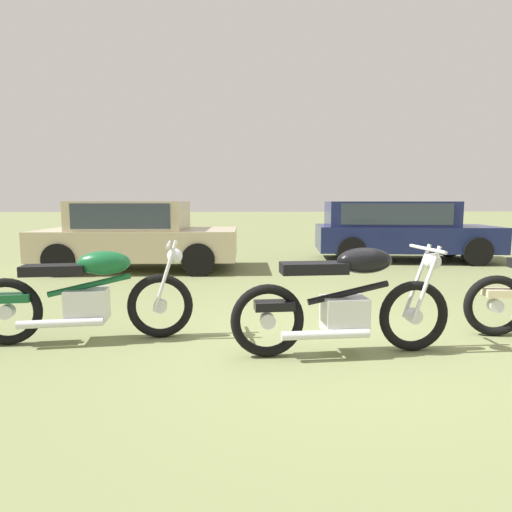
{
  "coord_description": "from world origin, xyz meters",
  "views": [
    {
      "loc": [
        -1.03,
        -4.08,
        1.41
      ],
      "look_at": [
        -0.72,
        1.24,
        0.75
      ],
      "focal_mm": 30.17,
      "sensor_mm": 36.0,
      "label": 1
    }
  ],
  "objects_px": {
    "motorcycle_green": "(87,295)",
    "car_navy": "(396,226)",
    "motorcycle_black": "(345,302)",
    "car_beige": "(136,232)"
  },
  "relations": [
    {
      "from": "motorcycle_green",
      "to": "car_navy",
      "type": "xyz_separation_m",
      "value": [
        5.47,
        5.85,
        0.36
      ]
    },
    {
      "from": "motorcycle_green",
      "to": "motorcycle_black",
      "type": "xyz_separation_m",
      "value": [
        2.51,
        -0.52,
        0.02
      ]
    },
    {
      "from": "car_beige",
      "to": "car_navy",
      "type": "relative_size",
      "value": 0.94
    },
    {
      "from": "motorcycle_black",
      "to": "car_navy",
      "type": "relative_size",
      "value": 0.48
    },
    {
      "from": "motorcycle_green",
      "to": "car_beige",
      "type": "relative_size",
      "value": 0.53
    },
    {
      "from": "motorcycle_black",
      "to": "car_beige",
      "type": "height_order",
      "value": "car_beige"
    },
    {
      "from": "motorcycle_black",
      "to": "motorcycle_green",
      "type": "bearing_deg",
      "value": 165.09
    },
    {
      "from": "car_beige",
      "to": "car_navy",
      "type": "bearing_deg",
      "value": 12.06
    },
    {
      "from": "motorcycle_green",
      "to": "motorcycle_black",
      "type": "height_order",
      "value": "same"
    },
    {
      "from": "motorcycle_green",
      "to": "motorcycle_black",
      "type": "distance_m",
      "value": 2.56
    }
  ]
}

